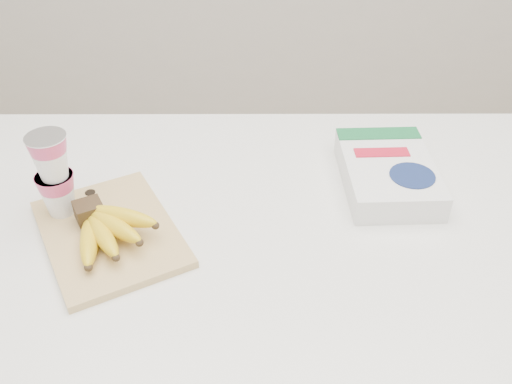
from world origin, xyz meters
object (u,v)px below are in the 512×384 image
cutting_board (110,233)px  yogurt_stack (54,173)px  bananas (105,227)px  cereal_box (388,173)px

cutting_board → yogurt_stack: 0.14m
yogurt_stack → bananas: bearing=-37.4°
cutting_board → yogurt_stack: (-0.09, 0.05, 0.10)m
cutting_board → yogurt_stack: size_ratio=1.81×
cereal_box → cutting_board: bearing=-165.4°
bananas → cereal_box: bananas is taller
cutting_board → cereal_box: bearing=-11.3°
bananas → cereal_box: 0.55m
bananas → yogurt_stack: size_ratio=1.05×
yogurt_stack → cereal_box: yogurt_stack is taller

